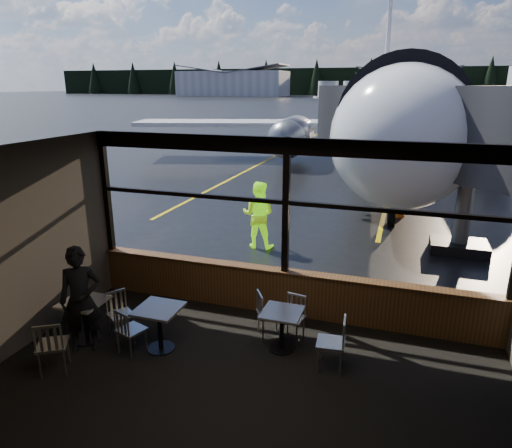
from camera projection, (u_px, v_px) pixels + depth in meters
The scene contains 28 objects.
ground_plane at pixel (402, 103), 118.22m from camera, with size 520.00×520.00×0.00m, color black.
carpet_floor at pixel (230, 409), 6.45m from camera, with size 8.00×6.00×0.01m, color black.
ceiling at pixel (225, 164), 5.43m from camera, with size 8.00×6.00×0.04m, color #38332D.
window_sill at pixel (284, 293), 9.05m from camera, with size 8.00×0.28×0.90m, color #4F3018.
window_header at pixel (287, 146), 8.20m from camera, with size 8.00×0.18×0.30m, color black.
mullion_left at pixel (107, 193), 9.72m from camera, with size 0.12×0.12×2.60m, color black.
mullion_centre at pixel (286, 208), 8.54m from camera, with size 0.12×0.12×2.60m, color black.
window_transom at pixel (286, 202), 8.51m from camera, with size 8.00×0.10×0.08m, color black.
airliner at pixel (392, 62), 24.61m from camera, with size 30.47×36.56×11.17m, color white, non-canonical shape.
jet_bridge at pixel (465, 163), 12.41m from camera, with size 8.92×10.90×4.76m, color #2E2E31, non-canonical shape.
cafe_table_near at pixel (282, 331), 7.82m from camera, with size 0.66×0.66×0.73m, color #A39F96, non-canonical shape.
cafe_table_mid at pixel (160, 329), 7.81m from camera, with size 0.72×0.72×0.80m, color gray, non-canonical shape.
cafe_table_left at pixel (86, 321), 8.09m from camera, with size 0.71×0.71×0.78m, color #A19C94, non-canonical shape.
chair_near_e at pixel (331, 343), 7.26m from camera, with size 0.50×0.50×0.92m, color #BBB5A9, non-canonical shape.
chair_near_w at pixel (270, 314), 8.20m from camera, with size 0.49×0.49×0.89m, color beige, non-canonical shape.
chair_near_n at pixel (292, 319), 8.11m from camera, with size 0.45×0.45×0.83m, color #BBB5A9, non-canonical shape.
chair_mid_s at pixel (131, 330), 7.71m from camera, with size 0.46×0.46×0.85m, color #BAB4A8, non-canonical shape.
chair_mid_w at pixel (121, 315), 8.19m from camera, with size 0.47×0.47×0.86m, color beige, non-canonical shape.
chair_left_s at pixel (53, 345), 7.19m from camera, with size 0.51×0.51×0.94m, color beige, non-canonical shape.
passenger at pixel (81, 300), 7.67m from camera, with size 0.68×0.45×1.87m, color black.
ground_crew at pixel (258, 215), 12.69m from camera, with size 0.91×0.71×1.88m, color #BFF219.
cone_nose at pixel (399, 209), 15.88m from camera, with size 0.39×0.39×0.54m, color #DE5307.
hangar_left at pixel (233, 82), 192.05m from camera, with size 45.00×18.00×11.00m, color silver, non-canonical shape.
hangar_mid at pixel (407, 84), 175.82m from camera, with size 38.00×15.00×10.00m, color silver, non-canonical shape.
fuel_tank_a at pixel (328, 89), 182.64m from camera, with size 8.00×8.00×6.00m, color silver.
fuel_tank_b at pixel (353, 89), 179.65m from camera, with size 8.00×8.00×6.00m, color silver.
fuel_tank_c at pixel (379, 89), 176.67m from camera, with size 8.00×8.00×6.00m, color silver.
treeline at pixel (408, 81), 198.25m from camera, with size 360.00×3.00×12.00m, color black.
Camera 1 is at (2.04, -8.02, 4.39)m, focal length 32.00 mm.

